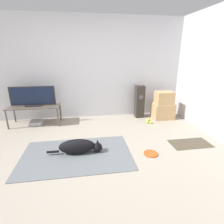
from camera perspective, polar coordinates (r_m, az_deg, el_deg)
name	(u,v)px	position (r m, az deg, el deg)	size (l,w,h in m)	color
ground_plane	(89,158)	(3.01, -7.63, -14.73)	(12.00, 12.00, 0.00)	#9E9384
wall_back	(84,69)	(4.64, -9.06, 13.68)	(8.00, 0.06, 2.55)	silver
area_rug	(77,155)	(3.13, -11.38, -13.49)	(1.83, 1.15, 0.01)	slate
dog	(79,146)	(3.10, -10.60, -11.00)	(0.94, 0.23, 0.26)	black
frisbee	(151,154)	(3.16, 12.62, -13.10)	(0.24, 0.24, 0.03)	#DB511E
cardboard_box_lower	(163,111)	(4.82, 16.28, 0.30)	(0.53, 0.39, 0.40)	tan
cardboard_box_upper	(164,98)	(4.71, 16.66, 4.46)	(0.44, 0.33, 0.32)	tan
floor_speaker	(140,102)	(4.74, 9.00, 3.38)	(0.22, 0.22, 0.86)	#2D2823
tv_stand	(34,108)	(4.57, -23.99, 1.30)	(1.18, 0.52, 0.47)	brown
tv	(33,96)	(4.51, -24.43, 4.64)	(1.02, 0.20, 0.47)	#232326
tennis_ball_by_boxes	(148,120)	(4.60, 11.70, -2.46)	(0.07, 0.07, 0.07)	#C6E033
tennis_ball_near_speaker	(148,122)	(4.44, 11.53, -3.21)	(0.07, 0.07, 0.07)	#C6E033
tennis_ball_loose_on_carpet	(151,122)	(4.43, 12.59, -3.33)	(0.07, 0.07, 0.07)	#C6E033
game_console	(36,122)	(4.69, -23.46, -3.12)	(0.28, 0.29, 0.08)	#B7B7BC
door_mat	(190,144)	(3.73, 24.20, -9.37)	(0.77, 0.41, 0.01)	#4C4233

